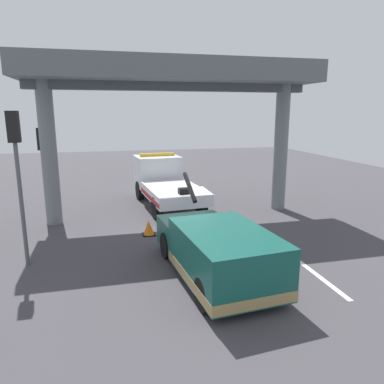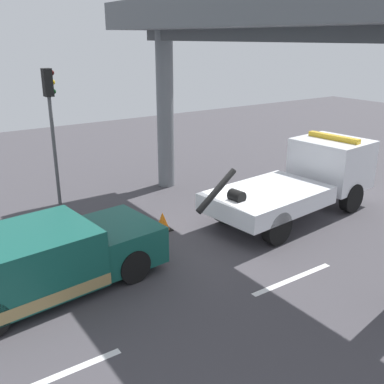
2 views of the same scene
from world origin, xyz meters
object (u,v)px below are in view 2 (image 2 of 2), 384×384
Objects in this scene: tow_truck_white at (306,178)px; traffic_light_far at (51,108)px; traffic_cone_orange at (163,222)px; towed_van_green at (41,262)px; traffic_light_mid at (167,111)px.

traffic_light_far is at bearing 140.94° from tow_truck_white.
towed_van_green is at bearing -160.33° from traffic_cone_orange.
traffic_light_far reaches higher than towed_van_green.
traffic_light_far is at bearing 114.86° from traffic_cone_orange.
towed_van_green reaches higher than traffic_cone_orange.
tow_truck_white reaches higher than towed_van_green.
traffic_light_far is at bearing 180.00° from traffic_light_mid.
traffic_light_far reaches higher than traffic_light_mid.
traffic_light_far reaches higher than traffic_cone_orange.
towed_van_green is at bearing -179.45° from tow_truck_white.
tow_truck_white is 1.56× the size of traffic_light_far.
tow_truck_white is 6.06m from traffic_light_mid.
traffic_cone_orange is at bearing -123.40° from traffic_light_mid.
traffic_light_far is (-6.64, 5.39, 2.21)m from tow_truck_white.
towed_van_green is 6.48m from traffic_light_far.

